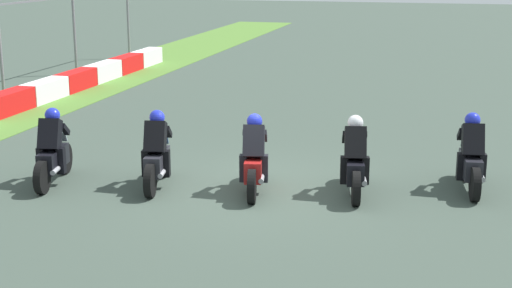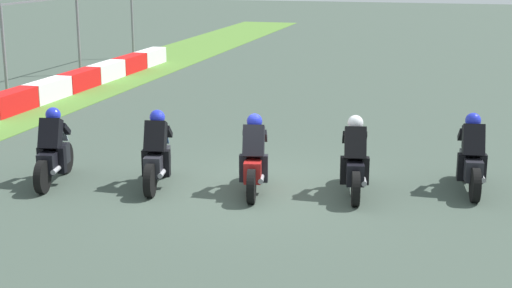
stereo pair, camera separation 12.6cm
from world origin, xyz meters
The scene contains 6 objects.
ground_plane centered at (0.00, 0.00, 0.00)m, with size 120.00×120.00×0.00m, color #3B4940.
rider_lane_a centered at (0.96, -4.01, 0.62)m, with size 2.04×0.58×1.51m.
rider_lane_b centered at (0.15, -1.88, 0.62)m, with size 2.03×0.62×1.51m.
rider_lane_c centered at (-0.21, -0.01, 0.62)m, with size 2.03×0.63×1.51m.
rider_lane_d centered at (-0.36, 1.92, 0.62)m, with size 2.03×0.62×1.51m.
rider_lane_e centered at (-0.69, 4.00, 0.62)m, with size 2.03×0.63×1.51m.
Camera 2 is at (-13.62, -3.73, 4.44)m, focal length 53.09 mm.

